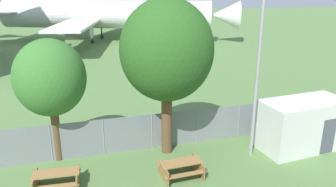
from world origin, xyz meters
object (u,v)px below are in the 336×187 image
Objects in this scene: picnic_bench_open_grass at (181,167)px; tree_near_hangar at (50,78)px; airplane at (103,15)px; picnic_bench_near_cabin at (57,178)px; tree_left_of_cabin at (167,51)px; portable_cabin at (303,124)px.

tree_near_hangar is at bearing 149.16° from picnic_bench_open_grass.
airplane reaches higher than picnic_bench_open_grass.
tree_left_of_cabin is at bearing 19.13° from picnic_bench_near_cabin.
tree_near_hangar reaches higher than picnic_bench_near_cabin.
tree_near_hangar is 0.77× the size of tree_left_of_cabin.
airplane is 5.21× the size of tree_left_of_cabin.
airplane is 41.31m from picnic_bench_open_grass.
portable_cabin is 0.60× the size of tree_left_of_cabin.
airplane reaches higher than portable_cabin.
portable_cabin is 2.45× the size of picnic_bench_open_grass.
picnic_bench_open_grass is at bearing -90.62° from tree_left_of_cabin.
picnic_bench_open_grass is (5.41, -0.62, -0.00)m from picnic_bench_near_cabin.
picnic_bench_near_cabin is 7.55m from tree_left_of_cabin.
airplane is 8.62× the size of portable_cabin.
picnic_bench_near_cabin is at bearing -77.26° from airplane.
airplane is at bearing 81.72° from picnic_bench_near_cabin.
tree_near_hangar reaches higher than picnic_bench_open_grass.
tree_left_of_cabin reaches higher than picnic_bench_near_cabin.
picnic_bench_open_grass is at bearing -6.57° from picnic_bench_near_cabin.
portable_cabin is at bearing -11.87° from tree_left_of_cabin.
portable_cabin is 7.24m from picnic_bench_open_grass.
portable_cabin is at bearing -10.02° from tree_near_hangar.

